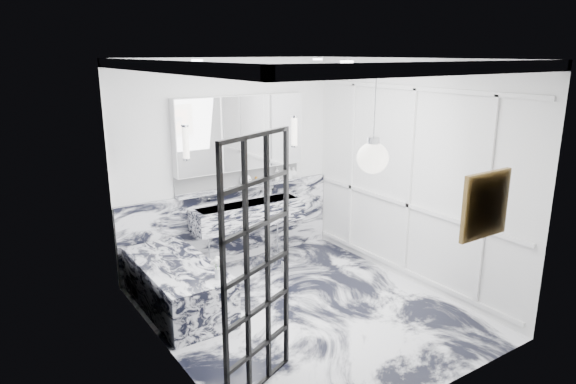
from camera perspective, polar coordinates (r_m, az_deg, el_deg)
floor at (r=6.04m, az=1.96°, el=-13.05°), size 3.60×3.60×0.00m
ceiling at (r=5.31m, az=2.25°, el=14.57°), size 3.60×3.60×0.00m
wall_back at (r=7.01m, az=-6.59°, el=3.12°), size 3.60×0.00×3.60m
wall_front at (r=4.26m, az=16.51°, el=-5.49°), size 3.60×0.00×3.60m
wall_left at (r=4.79m, az=-13.62°, el=-2.98°), size 0.00×3.60×3.60m
wall_right at (r=6.55m, az=13.50°, el=1.94°), size 0.00×3.60×3.60m
marble_clad_back at (r=7.22m, az=-6.28°, el=-3.72°), size 3.18×0.05×1.05m
marble_clad_left at (r=4.81m, az=-13.41°, el=-3.63°), size 0.02×3.56×2.68m
panel_molding at (r=6.56m, az=13.33°, el=1.07°), size 0.03×3.40×2.30m
soap_bottle_a at (r=7.33m, az=-1.22°, el=2.03°), size 0.09×0.09×0.19m
soap_bottle_b at (r=7.44m, az=0.15°, el=2.16°), size 0.10×0.10×0.17m
soap_bottle_c at (r=7.48m, az=0.60°, el=2.17°), size 0.14×0.14×0.15m
face_pot at (r=7.08m, az=-4.73°, el=1.33°), size 0.16×0.16×0.16m
amber_bottle at (r=7.16m, az=-3.56°, el=1.32°), size 0.04×0.04×0.10m
flower_vase at (r=5.52m, az=-7.74°, el=-8.97°), size 0.07×0.07×0.12m
crittall_door at (r=4.33m, az=-3.40°, el=-8.52°), size 0.82×0.39×2.24m
artwork at (r=4.69m, az=21.09°, el=-1.36°), size 0.48×0.05×0.48m
pendant_light at (r=4.22m, az=9.40°, el=3.75°), size 0.26×0.26×0.26m
trough_sink at (r=7.04m, az=-4.41°, el=-2.42°), size 1.60×0.45×0.30m
ledge at (r=7.08m, az=-5.13°, el=0.55°), size 1.90×0.14×0.04m
subway_tile at (r=7.10m, az=-5.40°, el=1.70°), size 1.90×0.03×0.23m
mirror_cabinet at (r=6.93m, az=-5.30°, el=6.56°), size 1.90×0.16×1.00m
sconce_left at (r=6.51m, az=-11.25°, el=5.40°), size 0.07×0.07×0.40m
sconce_right at (r=7.29m, az=0.77°, el=6.73°), size 0.07×0.07×0.40m
bathtub at (r=6.12m, az=-12.19°, el=-10.12°), size 0.75×1.65×0.55m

